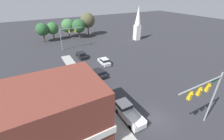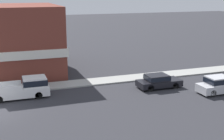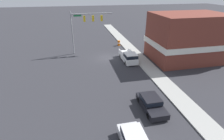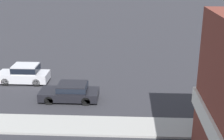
% 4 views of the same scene
% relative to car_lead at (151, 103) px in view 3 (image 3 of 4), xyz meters
% --- Properties ---
extents(ground_plane, '(200.00, 200.00, 0.00)m').
position_rel_car_lead_xyz_m(ground_plane, '(1.79, -15.36, -0.71)').
color(ground_plane, '#2D2D33').
extents(sidewalk_curb, '(2.40, 60.00, 0.14)m').
position_rel_car_lead_xyz_m(sidewalk_curb, '(-3.91, -15.36, -0.64)').
color(sidewalk_curb, '#9E9E99').
rests_on(sidewalk_curb, ground).
extents(near_signal_assembly, '(7.60, 0.49, 7.84)m').
position_rel_car_lead_xyz_m(near_signal_assembly, '(5.11, -18.90, 5.08)').
color(near_signal_assembly, gray).
rests_on(near_signal_assembly, ground).
extents(car_lead, '(1.89, 4.38, 1.34)m').
position_rel_car_lead_xyz_m(car_lead, '(0.00, 0.00, 0.00)').
color(car_lead, black).
rests_on(car_lead, ground).
extents(pickup_truck_parked, '(1.98, 5.40, 1.80)m').
position_rel_car_lead_xyz_m(pickup_truck_parked, '(-1.52, -12.82, 0.18)').
color(pickup_truck_parked, black).
rests_on(pickup_truck_parked, ground).
extents(construction_barrel, '(0.57, 0.57, 1.12)m').
position_rel_car_lead_xyz_m(construction_barrel, '(-2.11, -22.08, -0.14)').
color(construction_barrel, orange).
rests_on(construction_barrel, ground).
extents(corner_brick_building, '(12.14, 8.60, 7.82)m').
position_rel_car_lead_xyz_m(corner_brick_building, '(-11.53, -12.07, 3.11)').
color(corner_brick_building, brown).
rests_on(corner_brick_building, ground).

